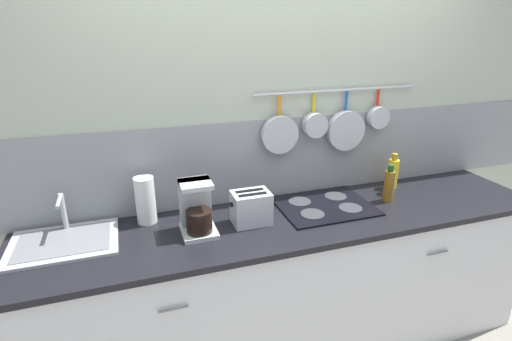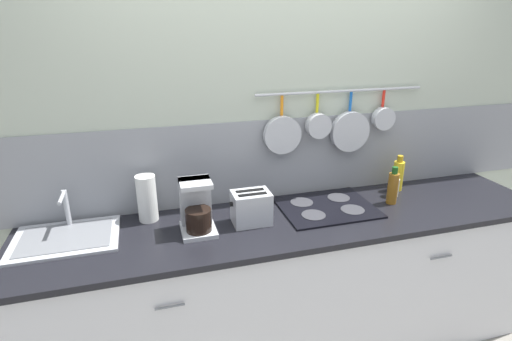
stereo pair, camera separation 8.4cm
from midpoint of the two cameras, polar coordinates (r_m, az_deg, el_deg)
The scene contains 11 objects.
wall_back at distance 2.49m, azimuth 4.18°, elevation 3.91°, with size 7.20×0.15×2.60m.
cabinet_base at distance 2.57m, azimuth 6.51°, elevation -16.50°, with size 3.03×0.62×0.90m.
countertop at distance 2.32m, azimuth 6.97°, elevation -7.24°, with size 3.07×0.64×0.03m.
sink_basin at distance 2.29m, azimuth -24.55°, elevation -8.55°, with size 0.52×0.38×0.22m.
paper_towel_roll at distance 2.30m, azimuth -14.30°, elevation -3.87°, with size 0.11×0.11×0.27m.
coffee_maker at distance 2.15m, azimuth -7.35°, elevation -5.56°, with size 0.18×0.21×0.28m.
toaster at distance 2.21m, azimuth 0.41°, elevation -5.34°, with size 0.22×0.15×0.19m.
cooktop at distance 2.46m, azimuth 11.02°, elevation -5.13°, with size 0.56×0.45×0.01m.
bottle_olive_oil at distance 2.59m, azimuth 19.84°, elevation -2.29°, with size 0.06×0.06×0.24m.
bottle_hot_sauce at distance 2.72m, azimuth 19.93°, elevation -2.20°, with size 0.07×0.07×0.14m.
bottle_cooking_wine at distance 2.81m, azimuth 20.45°, elevation -0.60°, with size 0.07×0.07×0.24m.
Camera 2 is at (-0.79, -1.89, 1.99)m, focal length 28.00 mm.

